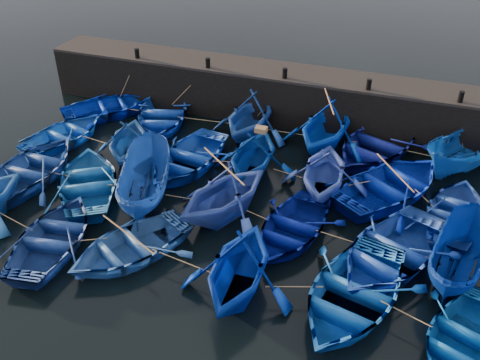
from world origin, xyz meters
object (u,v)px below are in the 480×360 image
(boat_0, at_px, (109,107))
(boat_8, at_px, (186,158))
(boat_13, at_px, (32,168))
(wooden_crate, at_px, (261,130))

(boat_0, bearing_deg, boat_8, -164.85)
(boat_13, relative_size, wooden_crate, 11.20)
(boat_8, distance_m, wooden_crate, 3.79)
(boat_8, bearing_deg, boat_13, -145.09)
(boat_8, distance_m, boat_13, 6.58)
(wooden_crate, bearing_deg, boat_0, 161.87)
(boat_0, xyz_separation_m, boat_8, (6.02, -3.44, 0.04))
(boat_0, bearing_deg, boat_13, 136.45)
(boat_0, height_order, wooden_crate, wooden_crate)
(boat_0, relative_size, boat_8, 0.93)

